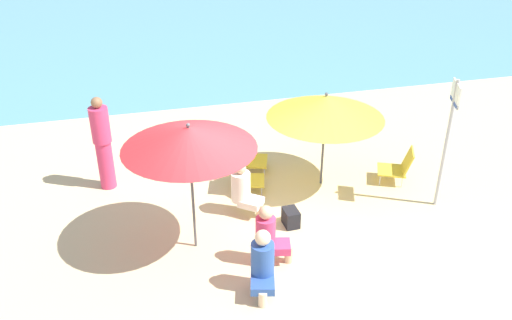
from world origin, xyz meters
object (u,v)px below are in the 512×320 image
(beach_chair_c, at_px, (245,176))
(person_d, at_px, (269,234))
(umbrella_red, at_px, (189,138))
(beach_bag, at_px, (291,218))
(beach_chair_b, at_px, (250,156))
(person_b, at_px, (263,263))
(umbrella_yellow, at_px, (326,107))
(beach_chair_a, at_px, (399,166))
(person_a, at_px, (103,143))
(person_c, at_px, (244,189))
(warning_sign, at_px, (449,127))

(beach_chair_c, height_order, person_d, person_d)
(umbrella_red, xyz_separation_m, beach_bag, (1.56, 0.15, -1.69))
(beach_chair_b, height_order, person_b, person_b)
(umbrella_yellow, bearing_deg, beach_chair_a, -12.04)
(person_a, relative_size, beach_bag, 5.68)
(beach_chair_a, distance_m, beach_chair_c, 2.81)
(umbrella_red, distance_m, umbrella_yellow, 2.82)
(person_a, relative_size, person_c, 1.85)
(beach_chair_b, height_order, beach_chair_c, beach_chair_b)
(beach_chair_c, relative_size, person_d, 0.68)
(umbrella_yellow, bearing_deg, person_d, -128.24)
(beach_chair_b, distance_m, person_c, 1.47)
(person_c, height_order, warning_sign, warning_sign)
(warning_sign, bearing_deg, umbrella_red, -157.85)
(beach_chair_b, bearing_deg, warning_sign, -16.90)
(beach_chair_b, bearing_deg, umbrella_yellow, -17.12)
(umbrella_red, height_order, beach_chair_c, umbrella_red)
(beach_chair_b, bearing_deg, person_c, -89.93)
(umbrella_red, bearing_deg, beach_chair_b, 56.74)
(beach_chair_a, bearing_deg, person_c, 30.35)
(person_b, xyz_separation_m, warning_sign, (3.42, 1.34, 0.98))
(person_c, relative_size, beach_bag, 3.08)
(umbrella_red, distance_m, beach_chair_a, 4.27)
(beach_chair_b, distance_m, warning_sign, 3.59)
(person_a, bearing_deg, warning_sign, 6.12)
(beach_chair_a, relative_size, beach_chair_c, 1.11)
(person_c, distance_m, beach_bag, 0.90)
(beach_chair_c, xyz_separation_m, person_b, (-0.36, -2.58, 0.17))
(person_b, height_order, beach_bag, person_b)
(umbrella_red, relative_size, warning_sign, 0.91)
(beach_chair_c, xyz_separation_m, person_d, (-0.11, -2.02, 0.20))
(warning_sign, bearing_deg, person_d, -145.90)
(person_d, relative_size, warning_sign, 0.43)
(beach_chair_c, relative_size, person_c, 0.71)
(umbrella_red, bearing_deg, beach_chair_a, 14.30)
(beach_chair_b, height_order, person_a, person_a)
(umbrella_red, height_order, person_d, umbrella_red)
(beach_chair_c, distance_m, warning_sign, 3.50)
(person_d, bearing_deg, beach_chair_a, 42.55)
(umbrella_yellow, bearing_deg, beach_bag, -129.65)
(umbrella_yellow, distance_m, beach_chair_a, 1.84)
(umbrella_yellow, xyz_separation_m, beach_chair_c, (-1.41, 0.10, -1.21))
(person_d, xyz_separation_m, beach_bag, (0.59, 0.80, -0.35))
(umbrella_red, bearing_deg, person_a, 120.69)
(person_a, bearing_deg, beach_chair_a, 13.81)
(person_c, xyz_separation_m, person_d, (0.07, -1.33, 0.03))
(person_a, height_order, person_d, person_a)
(umbrella_yellow, bearing_deg, umbrella_red, -152.87)
(beach_chair_a, xyz_separation_m, person_b, (-3.14, -2.19, 0.15))
(beach_chair_c, xyz_separation_m, person_a, (-2.35, 0.74, 0.57))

